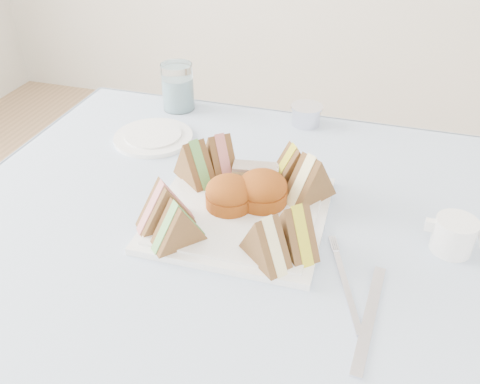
# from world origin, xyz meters

# --- Properties ---
(tablecloth) EXTENTS (1.02, 1.02, 0.01)m
(tablecloth) POSITION_xyz_m (0.00, 0.00, 0.74)
(tablecloth) COLOR #B8CDF7
(tablecloth) RESTS_ON table
(serving_plate) EXTENTS (0.29, 0.29, 0.01)m
(serving_plate) POSITION_xyz_m (-0.01, 0.09, 0.75)
(serving_plate) COLOR white
(serving_plate) RESTS_ON tablecloth
(sandwich_fl_a) EXTENTS (0.10, 0.09, 0.08)m
(sandwich_fl_a) POSITION_xyz_m (-0.11, 0.02, 0.80)
(sandwich_fl_a) COLOR brown
(sandwich_fl_a) RESTS_ON serving_plate
(sandwich_fl_b) EXTENTS (0.09, 0.09, 0.08)m
(sandwich_fl_b) POSITION_xyz_m (-0.07, -0.02, 0.80)
(sandwich_fl_b) COLOR brown
(sandwich_fl_b) RESTS_ON serving_plate
(sandwich_fr_a) EXTENTS (0.09, 0.10, 0.08)m
(sandwich_fr_a) POSITION_xyz_m (0.10, 0.02, 0.80)
(sandwich_fr_a) COLOR brown
(sandwich_fr_a) RESTS_ON serving_plate
(sandwich_fr_b) EXTENTS (0.09, 0.09, 0.08)m
(sandwich_fr_b) POSITION_xyz_m (0.07, -0.01, 0.80)
(sandwich_fr_b) COLOR brown
(sandwich_fr_b) RESTS_ON serving_plate
(sandwich_bl_a) EXTENTS (0.10, 0.09, 0.08)m
(sandwich_bl_a) POSITION_xyz_m (-0.11, 0.16, 0.80)
(sandwich_bl_a) COLOR brown
(sandwich_bl_a) RESTS_ON serving_plate
(sandwich_bl_b) EXTENTS (0.09, 0.10, 0.08)m
(sandwich_bl_b) POSITION_xyz_m (-0.08, 0.19, 0.80)
(sandwich_bl_b) COLOR brown
(sandwich_bl_b) RESTS_ON serving_plate
(sandwich_br_a) EXTENTS (0.09, 0.10, 0.09)m
(sandwich_br_a) POSITION_xyz_m (0.10, 0.16, 0.80)
(sandwich_br_a) COLOR brown
(sandwich_br_a) RESTS_ON serving_plate
(sandwich_br_b) EXTENTS (0.10, 0.09, 0.08)m
(sandwich_br_b) POSITION_xyz_m (0.06, 0.20, 0.80)
(sandwich_br_b) COLOR brown
(sandwich_br_b) RESTS_ON serving_plate
(scone_left) EXTENTS (0.09, 0.09, 0.05)m
(scone_left) POSITION_xyz_m (-0.03, 0.10, 0.79)
(scone_left) COLOR #9B4417
(scone_left) RESTS_ON serving_plate
(scone_right) EXTENTS (0.10, 0.10, 0.06)m
(scone_right) POSITION_xyz_m (0.02, 0.12, 0.79)
(scone_right) COLOR #9B4417
(scone_right) RESTS_ON serving_plate
(pastry_slice) EXTENTS (0.09, 0.05, 0.04)m
(pastry_slice) POSITION_xyz_m (-0.00, 0.18, 0.78)
(pastry_slice) COLOR #C6B68E
(pastry_slice) RESTS_ON serving_plate
(side_plate) EXTENTS (0.19, 0.19, 0.01)m
(side_plate) POSITION_xyz_m (-0.26, 0.30, 0.75)
(side_plate) COLOR white
(side_plate) RESTS_ON tablecloth
(water_glass) EXTENTS (0.09, 0.09, 0.11)m
(water_glass) POSITION_xyz_m (-0.27, 0.45, 0.80)
(water_glass) COLOR white
(water_glass) RESTS_ON tablecloth
(tea_strainer) EXTENTS (0.08, 0.08, 0.04)m
(tea_strainer) POSITION_xyz_m (0.04, 0.46, 0.77)
(tea_strainer) COLOR silver
(tea_strainer) RESTS_ON tablecloth
(knife) EXTENTS (0.03, 0.20, 0.00)m
(knife) POSITION_xyz_m (0.23, -0.07, 0.75)
(knife) COLOR silver
(knife) RESTS_ON tablecloth
(fork) EXTENTS (0.06, 0.16, 0.00)m
(fork) POSITION_xyz_m (0.19, -0.03, 0.75)
(fork) COLOR silver
(fork) RESTS_ON tablecloth
(creamer_jug) EXTENTS (0.06, 0.06, 0.06)m
(creamer_jug) POSITION_xyz_m (0.33, 0.10, 0.77)
(creamer_jug) COLOR white
(creamer_jug) RESTS_ON tablecloth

